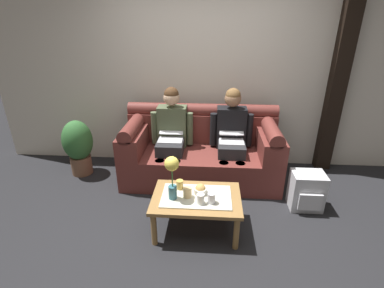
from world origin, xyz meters
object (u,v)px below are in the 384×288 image
object	(u,v)px
person_left	(171,131)
coffee_table	(196,201)
potted_plant	(78,145)
cup_near_left	(180,184)
flower_vase	(172,171)
snack_bowl	(200,190)
cup_far_center	(187,192)
couch	(201,152)
person_right	(231,133)
cup_far_left	(201,199)
cup_near_right	(211,198)
backpack_right	(306,191)

from	to	relation	value
person_left	coffee_table	bearing A→B (deg)	-70.13
person_left	potted_plant	xyz separation A→B (m)	(-1.29, -0.03, -0.23)
cup_near_left	flower_vase	bearing A→B (deg)	-105.47
snack_bowl	cup_far_center	xyz separation A→B (m)	(-0.12, -0.07, 0.01)
couch	flower_vase	world-z (taller)	couch
person_right	person_left	bearing A→B (deg)	179.99
snack_bowl	cup_far_left	world-z (taller)	snack_bowl
couch	cup_near_right	xyz separation A→B (m)	(0.15, -1.19, 0.08)
cup_near_left	cup_far_left	world-z (taller)	cup_far_left
person_right	flower_vase	world-z (taller)	person_right
cup_near_left	cup_far_center	size ratio (longest dim) A/B	0.90
couch	cup_near_left	bearing A→B (deg)	-100.51
person_left	cup_far_center	bearing A→B (deg)	-74.60
coffee_table	person_left	bearing A→B (deg)	109.87
person_right	cup_far_center	bearing A→B (deg)	-113.41
snack_bowl	cup_near_right	xyz separation A→B (m)	(0.11, -0.15, 0.01)
person_left	coffee_table	distance (m)	1.20
cup_near_right	cup_far_left	world-z (taller)	cup_near_right
flower_vase	backpack_right	distance (m)	1.62
person_right	snack_bowl	size ratio (longest dim) A/B	9.26
coffee_table	cup_far_left	distance (m)	0.17
flower_vase	cup_far_left	xyz separation A→B (m)	(0.27, -0.06, -0.25)
flower_vase	backpack_right	size ratio (longest dim) A/B	1.03
potted_plant	couch	bearing A→B (deg)	1.10
coffee_table	potted_plant	distance (m)	1.98
cup_far_center	cup_near_right	bearing A→B (deg)	-19.12
person_left	cup_far_center	xyz separation A→B (m)	(0.30, -1.11, -0.20)
couch	cup_far_left	bearing A→B (deg)	-87.80
person_right	backpack_right	world-z (taller)	person_right
flower_vase	cup_far_center	world-z (taller)	flower_vase
cup_far_left	potted_plant	distance (m)	2.09
cup_far_left	backpack_right	bearing A→B (deg)	25.98
couch	backpack_right	size ratio (longest dim) A/B	4.62
cup_near_left	couch	bearing A→B (deg)	79.49
backpack_right	cup_far_left	bearing A→B (deg)	-154.02
person_right	cup_near_left	distance (m)	1.14
flower_vase	person_right	bearing A→B (deg)	61.46
cup_far_center	backpack_right	world-z (taller)	cup_far_center
cup_far_center	snack_bowl	bearing A→B (deg)	28.79
snack_bowl	backpack_right	world-z (taller)	snack_bowl
person_left	cup_near_right	size ratio (longest dim) A/B	11.70
cup_near_right	potted_plant	world-z (taller)	potted_plant
couch	flower_vase	distance (m)	1.21
snack_bowl	cup_far_left	size ratio (longest dim) A/B	1.30
couch	cup_near_right	bearing A→B (deg)	-82.92
couch	snack_bowl	size ratio (longest dim) A/B	15.36
person_left	snack_bowl	size ratio (longest dim) A/B	9.26
cup_near_left	potted_plant	size ratio (longest dim) A/B	0.12
cup_near_left	cup_far_center	world-z (taller)	cup_far_center
person_right	snack_bowl	world-z (taller)	person_right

